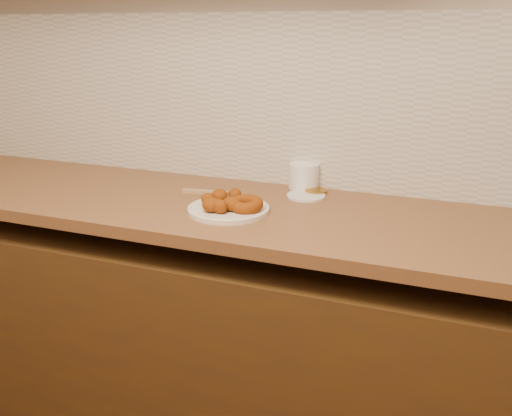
{
  "coord_description": "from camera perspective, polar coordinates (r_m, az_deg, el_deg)",
  "views": [
    {
      "loc": [
        0.32,
        0.15,
        1.45
      ],
      "look_at": [
        -0.23,
        1.6,
        0.93
      ],
      "focal_mm": 38.0,
      "sensor_mm": 36.0,
      "label": 1
    }
  ],
  "objects": [
    {
      "name": "plastic_tub",
      "position": [
        1.95,
        5.07,
        3.4
      ],
      "size": [
        0.14,
        0.14,
        0.09
      ],
      "primitive_type": "cylinder",
      "rotation": [
        0.0,
        0.0,
        -0.43
      ],
      "color": "white",
      "rests_on": "butcher_block"
    },
    {
      "name": "fried_dough_chunks",
      "position": [
        1.69,
        -3.69,
        0.76
      ],
      "size": [
        0.16,
        0.19,
        0.05
      ],
      "color": "#82390B",
      "rests_on": "donut_plate"
    },
    {
      "name": "donut_plate",
      "position": [
        1.7,
        -2.91,
        -0.14
      ],
      "size": [
        0.26,
        0.26,
        0.01
      ],
      "primitive_type": "cylinder",
      "color": "silver",
      "rests_on": "butcher_block"
    },
    {
      "name": "brass_jar_lid",
      "position": [
        1.9,
        6.33,
        1.76
      ],
      "size": [
        0.1,
        0.1,
        0.01
      ],
      "primitive_type": "cylinder",
      "rotation": [
        0.0,
        0.0,
        -0.27
      ],
      "color": "#AA7D21",
      "rests_on": "butcher_block"
    },
    {
      "name": "base_cabinet",
      "position": [
        1.9,
        7.88,
        -15.71
      ],
      "size": [
        3.6,
        0.6,
        0.77
      ],
      "primitive_type": "cube",
      "color": "#4A3010",
      "rests_on": "floor"
    },
    {
      "name": "butcher_block",
      "position": [
        1.91,
        -10.76,
        0.8
      ],
      "size": [
        2.3,
        0.62,
        0.04
      ],
      "primitive_type": "cube",
      "color": "brown",
      "rests_on": "base_cabinet"
    },
    {
      "name": "wooden_utensil",
      "position": [
        1.89,
        -5.41,
        1.67
      ],
      "size": [
        0.17,
        0.04,
        0.01
      ],
      "primitive_type": "cube",
      "rotation": [
        0.0,
        0.0,
        0.14
      ],
      "color": "tan",
      "rests_on": "butcher_block"
    },
    {
      "name": "wall_back",
      "position": [
        1.88,
        11.48,
        15.11
      ],
      "size": [
        4.0,
        0.02,
        2.7
      ],
      "primitive_type": "cube",
      "color": "tan",
      "rests_on": "ground"
    },
    {
      "name": "tub_lid",
      "position": [
        1.85,
        5.29,
        1.28
      ],
      "size": [
        0.14,
        0.14,
        0.01
      ],
      "primitive_type": "cylinder",
      "rotation": [
        0.0,
        0.0,
        0.06
      ],
      "color": "silver",
      "rests_on": "butcher_block"
    },
    {
      "name": "ring_donut",
      "position": [
        1.67,
        -1.05,
        0.42
      ],
      "size": [
        0.11,
        0.11,
        0.05
      ],
      "primitive_type": "torus",
      "rotation": [
        0.1,
        0.0,
        0.01
      ],
      "color": "#82390B",
      "rests_on": "donut_plate"
    },
    {
      "name": "backsplash",
      "position": [
        1.88,
        11.12,
        10.54
      ],
      "size": [
        3.6,
        0.02,
        0.6
      ],
      "primitive_type": "cube",
      "color": "beige",
      "rests_on": "wall_back"
    }
  ]
}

